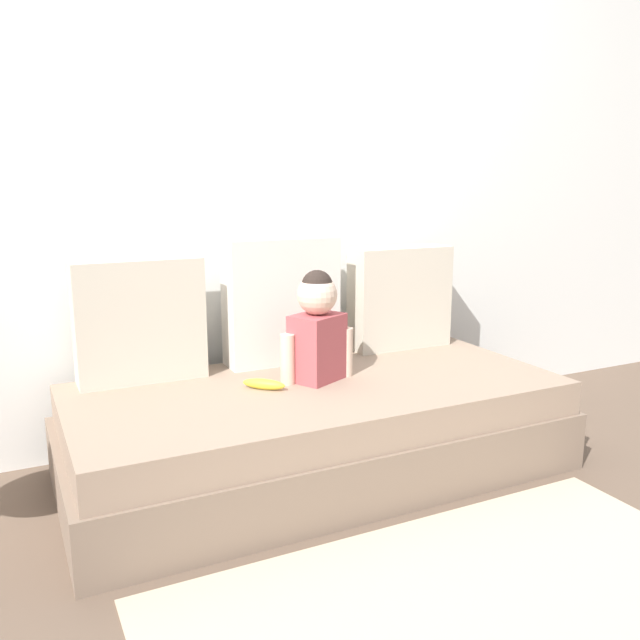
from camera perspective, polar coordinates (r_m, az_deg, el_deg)
ground_plane at (r=2.69m, az=-0.21°, el=-12.87°), size 12.00×12.00×0.00m
back_wall at (r=2.97m, az=-5.28°, el=13.91°), size 5.12×0.10×2.46m
couch at (r=2.62m, az=-0.22°, el=-9.34°), size 1.92×0.90×0.36m
throw_pillow_left at (r=2.64m, az=-15.34°, el=-0.03°), size 0.49×0.16×0.48m
throw_pillow_center at (r=2.80m, az=-3.36°, el=1.66°), size 0.48×0.16×0.53m
throw_pillow_right at (r=3.08m, az=6.90°, el=1.95°), size 0.48×0.16×0.47m
toddler at (r=2.55m, az=-0.25°, el=-0.60°), size 0.31×0.22×0.43m
banana at (r=2.49m, az=-4.88°, el=-5.54°), size 0.15×0.15×0.04m
floor_rug at (r=1.96m, az=13.89°, el=-23.61°), size 1.73×1.00×0.01m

